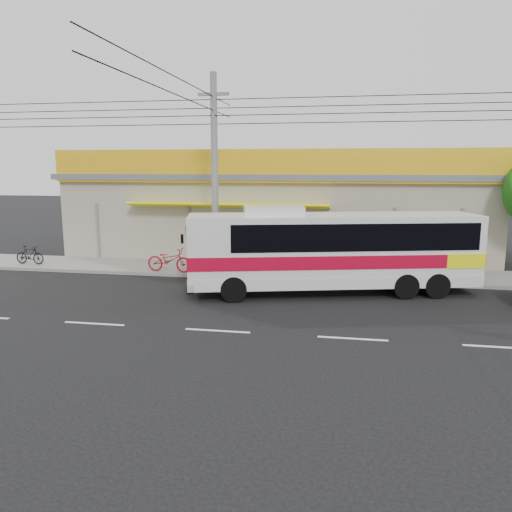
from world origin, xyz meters
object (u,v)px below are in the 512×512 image
(motorbike_red, at_px, (169,260))
(motorbike_dark, at_px, (30,255))
(utility_pole, at_px, (214,111))
(coach_bus, at_px, (337,247))

(motorbike_red, relative_size, motorbike_dark, 1.39)
(motorbike_dark, height_order, utility_pole, utility_pole)
(motorbike_red, distance_m, motorbike_dark, 7.37)
(motorbike_red, xyz_separation_m, motorbike_dark, (-7.35, 0.53, -0.10))
(utility_pole, bearing_deg, motorbike_red, 167.10)
(utility_pole, bearing_deg, coach_bus, -15.59)
(motorbike_dark, xyz_separation_m, utility_pole, (9.67, -1.06, 6.55))
(coach_bus, relative_size, utility_pole, 0.33)
(motorbike_red, xyz_separation_m, utility_pole, (2.32, -0.53, 6.45))
(motorbike_red, bearing_deg, coach_bus, -100.46)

